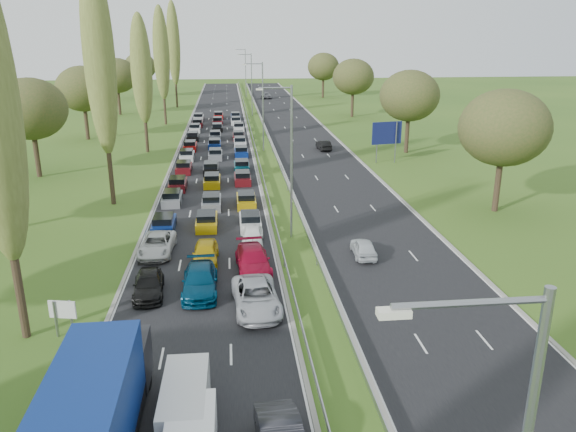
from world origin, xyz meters
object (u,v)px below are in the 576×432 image
blue_lorry (98,406)px  info_sign (63,313)px  near_car_2 (157,244)px  near_car_3 (149,285)px  direction_sign (387,135)px  white_van_rear (185,400)px

blue_lorry → info_sign: (-3.86, 9.35, -0.80)m
near_car_2 → blue_lorry: blue_lorry is taller
near_car_3 → direction_sign: bearing=50.7°
blue_lorry → near_car_3: bearing=89.5°
near_car_3 → blue_lorry: blue_lorry is taller
near_car_3 → info_sign: (-3.86, -4.71, 0.70)m
white_van_rear → info_sign: size_ratio=2.25×
direction_sign → near_car_3: bearing=-125.2°
near_car_3 → direction_sign: 43.36m
near_car_2 → blue_lorry: bearing=-86.5°
info_sign → direction_sign: direction_sign is taller
near_car_2 → direction_sign: 38.07m
near_car_3 → info_sign: size_ratio=2.14×
info_sign → near_car_2: bearing=72.9°
near_car_2 → white_van_rear: bearing=-77.3°
direction_sign → white_van_rear: bearing=-114.5°
near_car_2 → blue_lorry: size_ratio=0.51×
near_car_2 → info_sign: bearing=-104.3°
near_car_3 → white_van_rear: size_ratio=0.95×
blue_lorry → white_van_rear: bearing=27.2°
near_car_3 → blue_lorry: 14.14m
near_car_2 → white_van_rear: white_van_rear is taller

